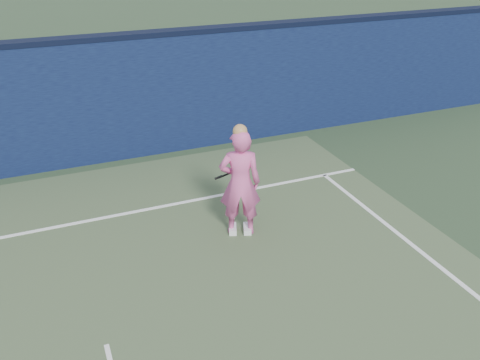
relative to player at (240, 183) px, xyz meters
name	(u,v)px	position (x,y,z in m)	size (l,w,h in m)	color
backstop_wall	(54,108)	(-2.44, 3.78, 0.35)	(24.00, 0.40, 2.50)	black
wall_cap	(43,42)	(-2.44, 3.78, 1.65)	(24.00, 0.42, 0.10)	black
player	(240,183)	(0.00, 0.00, 0.00)	(0.76, 0.63, 1.87)	#DD569B
racket	(239,170)	(0.17, 0.44, -0.01)	(0.61, 0.15, 0.33)	black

